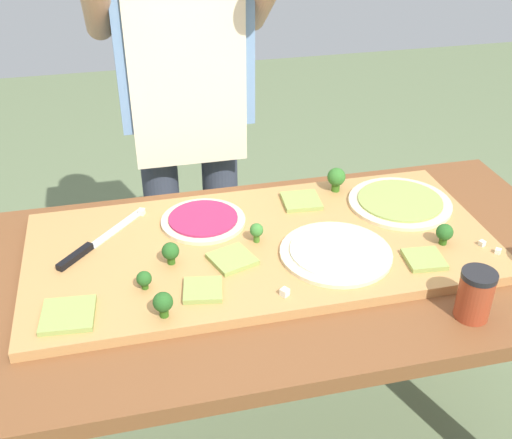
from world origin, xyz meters
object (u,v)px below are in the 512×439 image
at_px(broccoli_floret_center_left, 257,231).
at_px(cheese_crumble_b, 142,212).
at_px(prep_table, 286,295).
at_px(broccoli_floret_back_mid, 336,178).
at_px(pizza_whole_pesto_green, 400,202).
at_px(pizza_slice_center, 301,201).
at_px(cheese_crumble_c, 285,292).
at_px(pizza_whole_white_garlic, 336,252).
at_px(broccoli_floret_front_mid, 144,279).
at_px(pizza_slice_far_right, 68,315).
at_px(broccoli_floret_front_right, 171,252).
at_px(pizza_slice_near_right, 232,259).
at_px(cheese_crumble_d, 482,243).
at_px(sauce_jar, 475,295).
at_px(pizza_whole_beet_magenta, 203,220).
at_px(cheese_crumble_a, 498,251).
at_px(pizza_slice_near_left, 203,290).
at_px(broccoli_floret_back_left, 445,233).
at_px(pizza_slice_far_left, 424,259).
at_px(broccoli_floret_front_left, 163,303).
at_px(cook_center, 185,88).
at_px(chefs_knife, 91,246).

height_order(broccoli_floret_center_left, cheese_crumble_b, broccoli_floret_center_left).
bearing_deg(prep_table, broccoli_floret_back_mid, 50.83).
xyz_separation_m(pizza_whole_pesto_green, broccoli_floret_back_mid, (-0.15, 0.11, 0.03)).
bearing_deg(pizza_whole_pesto_green, cheese_crumble_b, 171.17).
relative_size(pizza_slice_center, cheese_crumble_c, 6.00).
distance_m(pizza_whole_white_garlic, broccoli_floret_front_mid, 0.46).
height_order(pizza_slice_far_right, broccoli_floret_front_right, broccoli_floret_front_right).
relative_size(prep_table, cheese_crumble_b, 94.08).
height_order(broccoli_floret_front_right, broccoli_floret_front_mid, broccoli_floret_front_right).
relative_size(pizza_slice_near_right, cheese_crumble_d, 7.24).
bearing_deg(pizza_slice_center, sauce_jar, -65.85).
bearing_deg(prep_table, pizza_whole_white_garlic, -19.88).
bearing_deg(cheese_crumble_d, pizza_whole_beet_magenta, 157.94).
xyz_separation_m(pizza_slice_far_right, cheese_crumble_c, (0.46, -0.03, 0.00)).
distance_m(pizza_slice_far_right, cheese_crumble_a, 1.01).
bearing_deg(pizza_whole_white_garlic, pizza_slice_near_left, -168.24).
xyz_separation_m(pizza_slice_far_right, broccoli_floret_back_mid, (0.73, 0.39, 0.04)).
relative_size(pizza_slice_far_right, broccoli_floret_front_mid, 2.50).
bearing_deg(broccoli_floret_back_left, cheese_crumble_c, -166.25).
xyz_separation_m(broccoli_floret_front_right, cheese_crumble_b, (-0.05, 0.24, -0.02)).
distance_m(prep_table, cheese_crumble_b, 0.44).
height_order(prep_table, broccoli_floret_back_left, broccoli_floret_back_left).
relative_size(pizza_slice_far_left, broccoli_floret_front_left, 1.50).
bearing_deg(cook_center, broccoli_floret_back_mid, -45.77).
xyz_separation_m(pizza_slice_near_left, cheese_crumble_b, (-0.11, 0.37, 0.00)).
height_order(cheese_crumble_a, cheese_crumble_b, cheese_crumble_b).
bearing_deg(pizza_whole_beet_magenta, chefs_knife, -169.24).
xyz_separation_m(prep_table, cheese_crumble_a, (0.49, -0.12, 0.14)).
height_order(pizza_slice_center, broccoli_floret_back_mid, broccoli_floret_back_mid).
xyz_separation_m(pizza_whole_pesto_green, broccoli_floret_back_left, (0.02, -0.20, 0.02)).
relative_size(sauce_jar, cook_center, 0.07).
xyz_separation_m(pizza_slice_far_right, broccoli_floret_back_left, (0.90, 0.07, 0.03)).
xyz_separation_m(pizza_slice_near_left, pizza_slice_far_right, (-0.29, -0.02, 0.00)).
height_order(pizza_whole_white_garlic, cheese_crumble_d, pizza_whole_white_garlic).
bearing_deg(broccoli_floret_front_mid, pizza_slice_far_right, -159.24).
relative_size(broccoli_floret_front_right, broccoli_floret_back_left, 1.01).
relative_size(pizza_slice_far_left, pizza_slice_far_right, 0.80).
height_order(pizza_slice_far_right, broccoli_floret_center_left, broccoli_floret_center_left).
distance_m(broccoli_floret_center_left, cheese_crumble_a, 0.59).
bearing_deg(pizza_whole_pesto_green, broccoli_floret_front_right, -168.24).
bearing_deg(broccoli_floret_back_mid, broccoli_floret_front_right, -153.52).
height_order(pizza_whole_white_garlic, cheese_crumble_b, same).
height_order(pizza_whole_pesto_green, broccoli_floret_front_mid, broccoli_floret_front_mid).
bearing_deg(pizza_slice_far_right, pizza_slice_near_left, 3.78).
bearing_deg(cheese_crumble_c, broccoli_floret_back_mid, 57.80).
distance_m(pizza_slice_near_right, broccoli_floret_center_left, 0.11).
bearing_deg(pizza_slice_far_right, chefs_knife, 79.13).
relative_size(broccoli_floret_back_left, sauce_jar, 0.48).
xyz_separation_m(pizza_whole_pesto_green, cheese_crumble_a, (0.13, -0.27, -0.00)).
distance_m(sauce_jar, cook_center, 1.06).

